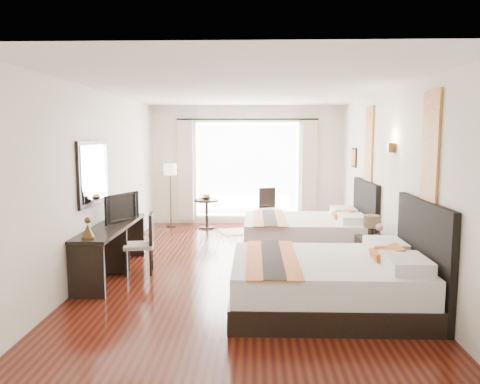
{
  "coord_description": "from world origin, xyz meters",
  "views": [
    {
      "loc": [
        0.17,
        -7.33,
        2.09
      ],
      "look_at": [
        -0.07,
        0.36,
        1.17
      ],
      "focal_mm": 35.0,
      "sensor_mm": 36.0,
      "label": 1
    }
  ],
  "objects_px": {
    "bed_far": "(308,232)",
    "table_lamp": "(372,223)",
    "television": "(118,207)",
    "floor_lamp": "(170,174)",
    "desk_chair": "(141,255)",
    "vase": "(379,240)",
    "side_table": "(207,214)",
    "window_chair": "(270,216)",
    "bed_near": "(333,281)",
    "fruit_bowl": "(206,198)",
    "console_desk": "(112,250)",
    "nightstand": "(373,256)"
  },
  "relations": [
    {
      "from": "bed_far",
      "to": "table_lamp",
      "type": "bearing_deg",
      "value": -60.31
    },
    {
      "from": "television",
      "to": "floor_lamp",
      "type": "relative_size",
      "value": 0.53
    },
    {
      "from": "television",
      "to": "desk_chair",
      "type": "bearing_deg",
      "value": -100.22
    },
    {
      "from": "bed_far",
      "to": "floor_lamp",
      "type": "distance_m",
      "value": 3.74
    },
    {
      "from": "vase",
      "to": "floor_lamp",
      "type": "height_order",
      "value": "floor_lamp"
    },
    {
      "from": "side_table",
      "to": "window_chair",
      "type": "bearing_deg",
      "value": 2.11
    },
    {
      "from": "bed_near",
      "to": "floor_lamp",
      "type": "height_order",
      "value": "floor_lamp"
    },
    {
      "from": "floor_lamp",
      "to": "bed_far",
      "type": "bearing_deg",
      "value": -36.15
    },
    {
      "from": "fruit_bowl",
      "to": "window_chair",
      "type": "height_order",
      "value": "window_chair"
    },
    {
      "from": "television",
      "to": "floor_lamp",
      "type": "distance_m",
      "value": 3.46
    },
    {
      "from": "console_desk",
      "to": "desk_chair",
      "type": "distance_m",
      "value": 0.44
    },
    {
      "from": "nightstand",
      "to": "window_chair",
      "type": "bearing_deg",
      "value": 112.66
    },
    {
      "from": "television",
      "to": "nightstand",
      "type": "bearing_deg",
      "value": -69.48
    },
    {
      "from": "floor_lamp",
      "to": "side_table",
      "type": "height_order",
      "value": "floor_lamp"
    },
    {
      "from": "bed_near",
      "to": "bed_far",
      "type": "height_order",
      "value": "bed_near"
    },
    {
      "from": "bed_near",
      "to": "side_table",
      "type": "bearing_deg",
      "value": 112.53
    },
    {
      "from": "desk_chair",
      "to": "nightstand",
      "type": "bearing_deg",
      "value": 172.28
    },
    {
      "from": "nightstand",
      "to": "side_table",
      "type": "height_order",
      "value": "side_table"
    },
    {
      "from": "side_table",
      "to": "console_desk",
      "type": "bearing_deg",
      "value": -106.57
    },
    {
      "from": "console_desk",
      "to": "floor_lamp",
      "type": "bearing_deg",
      "value": 86.56
    },
    {
      "from": "bed_far",
      "to": "side_table",
      "type": "distance_m",
      "value": 2.87
    },
    {
      "from": "nightstand",
      "to": "table_lamp",
      "type": "distance_m",
      "value": 0.5
    },
    {
      "from": "bed_far",
      "to": "desk_chair",
      "type": "height_order",
      "value": "bed_far"
    },
    {
      "from": "table_lamp",
      "to": "console_desk",
      "type": "bearing_deg",
      "value": -176.38
    },
    {
      "from": "floor_lamp",
      "to": "window_chair",
      "type": "xyz_separation_m",
      "value": [
        2.28,
        -0.11,
        -0.96
      ]
    },
    {
      "from": "desk_chair",
      "to": "side_table",
      "type": "distance_m",
      "value": 3.6
    },
    {
      "from": "console_desk",
      "to": "floor_lamp",
      "type": "distance_m",
      "value": 3.89
    },
    {
      "from": "console_desk",
      "to": "window_chair",
      "type": "height_order",
      "value": "window_chair"
    },
    {
      "from": "television",
      "to": "side_table",
      "type": "relative_size",
      "value": 1.18
    },
    {
      "from": "vase",
      "to": "console_desk",
      "type": "bearing_deg",
      "value": 179.39
    },
    {
      "from": "desk_chair",
      "to": "side_table",
      "type": "height_order",
      "value": "desk_chair"
    },
    {
      "from": "table_lamp",
      "to": "desk_chair",
      "type": "height_order",
      "value": "desk_chair"
    },
    {
      "from": "bed_near",
      "to": "television",
      "type": "relative_size",
      "value": 3.03
    },
    {
      "from": "nightstand",
      "to": "television",
      "type": "xyz_separation_m",
      "value": [
        -3.96,
        0.19,
        0.7
      ]
    },
    {
      "from": "nightstand",
      "to": "table_lamp",
      "type": "height_order",
      "value": "table_lamp"
    },
    {
      "from": "table_lamp",
      "to": "nightstand",
      "type": "bearing_deg",
      "value": -77.11
    },
    {
      "from": "vase",
      "to": "television",
      "type": "xyz_separation_m",
      "value": [
        -3.98,
        0.39,
        0.4
      ]
    },
    {
      "from": "bed_near",
      "to": "floor_lamp",
      "type": "bearing_deg",
      "value": 119.62
    },
    {
      "from": "nightstand",
      "to": "table_lamp",
      "type": "bearing_deg",
      "value": 102.89
    },
    {
      "from": "nightstand",
      "to": "television",
      "type": "bearing_deg",
      "value": 177.26
    },
    {
      "from": "bed_far",
      "to": "table_lamp",
      "type": "relative_size",
      "value": 5.84
    },
    {
      "from": "television",
      "to": "desk_chair",
      "type": "xyz_separation_m",
      "value": [
        0.4,
        -0.26,
        -0.7
      ]
    },
    {
      "from": "desk_chair",
      "to": "fruit_bowl",
      "type": "relative_size",
      "value": 4.14
    },
    {
      "from": "bed_near",
      "to": "vase",
      "type": "relative_size",
      "value": 15.83
    },
    {
      "from": "console_desk",
      "to": "desk_chair",
      "type": "bearing_deg",
      "value": 10.99
    },
    {
      "from": "bed_far",
      "to": "floor_lamp",
      "type": "bearing_deg",
      "value": 143.85
    },
    {
      "from": "bed_near",
      "to": "side_table",
      "type": "distance_m",
      "value": 5.34
    },
    {
      "from": "bed_far",
      "to": "television",
      "type": "relative_size",
      "value": 2.92
    },
    {
      "from": "side_table",
      "to": "desk_chair",
      "type": "bearing_deg",
      "value": -100.53
    },
    {
      "from": "bed_near",
      "to": "nightstand",
      "type": "relative_size",
      "value": 4.08
    }
  ]
}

